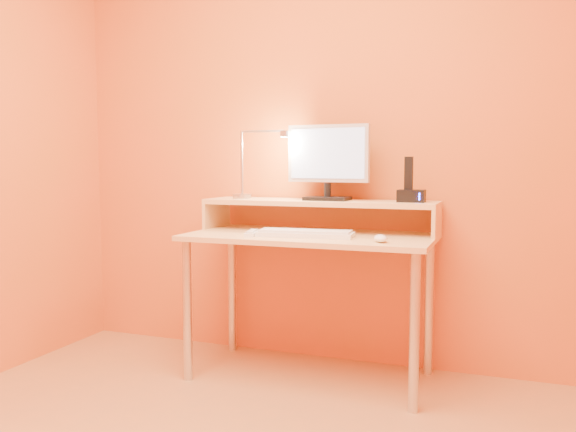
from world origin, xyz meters
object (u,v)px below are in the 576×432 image
at_px(phone_dock, 411,196).
at_px(mouse, 381,238).
at_px(monitor_panel, 328,153).
at_px(lamp_base, 242,196).
at_px(remote_control, 252,233).
at_px(keyboard, 305,234).

distance_m(phone_dock, mouse, 0.38).
bearing_deg(mouse, monitor_panel, 113.82).
xyz_separation_m(lamp_base, mouse, (0.81, -0.30, -0.16)).
xyz_separation_m(monitor_panel, remote_control, (-0.29, -0.30, -0.39)).
height_order(lamp_base, remote_control, lamp_base).
relative_size(lamp_base, phone_dock, 0.77).
bearing_deg(phone_dock, keyboard, -152.56).
distance_m(phone_dock, remote_control, 0.80).
bearing_deg(mouse, phone_dock, 54.05).
distance_m(lamp_base, mouse, 0.87).
relative_size(keyboard, remote_control, 2.70).
relative_size(lamp_base, mouse, 0.99).
height_order(keyboard, mouse, mouse).
bearing_deg(mouse, lamp_base, 138.22).
bearing_deg(keyboard, mouse, -16.77).
xyz_separation_m(monitor_panel, phone_dock, (0.42, -0.01, -0.21)).
bearing_deg(lamp_base, monitor_panel, 4.91).
height_order(monitor_panel, remote_control, monitor_panel).
xyz_separation_m(lamp_base, phone_dock, (0.89, 0.03, 0.02)).
xyz_separation_m(phone_dock, remote_control, (-0.72, -0.29, -0.18)).
relative_size(phone_dock, mouse, 1.29).
height_order(lamp_base, phone_dock, phone_dock).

